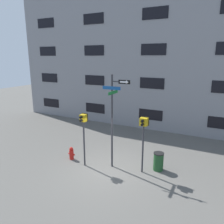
{
  "coord_description": "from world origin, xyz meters",
  "views": [
    {
      "loc": [
        4.55,
        -8.46,
        5.28
      ],
      "look_at": [
        0.04,
        0.39,
        2.8
      ],
      "focal_mm": 35.0,
      "sensor_mm": 36.0,
      "label": 1
    }
  ],
  "objects": [
    {
      "name": "pedestrian_signal_left",
      "position": [
        -1.22,
        -0.16,
        2.05
      ],
      "size": [
        0.34,
        0.4,
        2.68
      ],
      "color": "#2D2D33",
      "rests_on": "ground_plane"
    },
    {
      "name": "trash_bin",
      "position": [
        2.19,
        1.07,
        0.45
      ],
      "size": [
        0.5,
        0.5,
        0.89
      ],
      "color": "#1E4723",
      "rests_on": "ground_plane"
    },
    {
      "name": "ground_plane",
      "position": [
        0.0,
        0.0,
        0.0
      ],
      "size": [
        60.0,
        60.0,
        0.0
      ],
      "primitive_type": "plane",
      "color": "#595651"
    },
    {
      "name": "pedestrian_signal_right",
      "position": [
        1.57,
        0.53,
        2.12
      ],
      "size": [
        0.41,
        0.4,
        2.69
      ],
      "color": "#2D2D33",
      "rests_on": "ground_plane"
    },
    {
      "name": "building_facade",
      "position": [
        -0.0,
        7.08,
        5.82
      ],
      "size": [
        24.0,
        0.63,
        11.64
      ],
      "color": "gray",
      "rests_on": "ground_plane"
    },
    {
      "name": "fire_hydrant",
      "position": [
        -2.23,
        0.1,
        0.33
      ],
      "size": [
        0.39,
        0.23,
        0.68
      ],
      "color": "red",
      "rests_on": "ground_plane"
    },
    {
      "name": "street_sign_pole",
      "position": [
        0.11,
        0.39,
        2.68
      ],
      "size": [
        1.35,
        0.94,
        4.54
      ],
      "color": "#2D2D33",
      "rests_on": "ground_plane"
    }
  ]
}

